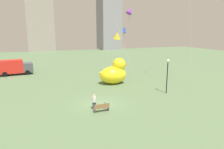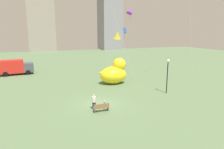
{
  "view_description": "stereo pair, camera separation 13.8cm",
  "coord_description": "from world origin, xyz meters",
  "px_view_note": "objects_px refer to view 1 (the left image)",
  "views": [
    {
      "loc": [
        -6.32,
        -20.78,
        8.07
      ],
      "look_at": [
        2.58,
        3.01,
        2.65
      ],
      "focal_mm": 32.31,
      "sensor_mm": 36.0,
      "label": 1
    },
    {
      "loc": [
        -6.19,
        -20.83,
        8.07
      ],
      "look_at": [
        2.58,
        3.01,
        2.65
      ],
      "focal_mm": 32.31,
      "sensor_mm": 36.0,
      "label": 2
    }
  ],
  "objects_px": {
    "person_adult": "(94,101)",
    "kite_purple": "(130,11)",
    "person_child": "(105,104)",
    "kite_yellow": "(117,35)",
    "lamppost": "(167,70)",
    "box_truck": "(14,67)",
    "kite_blue": "(124,31)",
    "giant_inflatable_duck": "(114,73)",
    "park_bench": "(102,107)"
  },
  "relations": [
    {
      "from": "person_adult",
      "to": "kite_purple",
      "type": "relative_size",
      "value": 0.13
    },
    {
      "from": "person_child",
      "to": "kite_yellow",
      "type": "bearing_deg",
      "value": 61.99
    },
    {
      "from": "lamppost",
      "to": "box_truck",
      "type": "xyz_separation_m",
      "value": [
        -20.11,
        19.94,
        -1.7
      ]
    },
    {
      "from": "kite_blue",
      "to": "giant_inflatable_duck",
      "type": "bearing_deg",
      "value": -119.34
    },
    {
      "from": "park_bench",
      "to": "box_truck",
      "type": "height_order",
      "value": "box_truck"
    },
    {
      "from": "giant_inflatable_duck",
      "to": "person_adult",
      "type": "bearing_deg",
      "value": -122.01
    },
    {
      "from": "person_child",
      "to": "giant_inflatable_duck",
      "type": "bearing_deg",
      "value": 63.85
    },
    {
      "from": "box_truck",
      "to": "kite_purple",
      "type": "relative_size",
      "value": 0.51
    },
    {
      "from": "park_bench",
      "to": "lamppost",
      "type": "distance_m",
      "value": 10.9
    },
    {
      "from": "kite_purple",
      "to": "kite_blue",
      "type": "bearing_deg",
      "value": 72.37
    },
    {
      "from": "person_adult",
      "to": "kite_blue",
      "type": "distance_m",
      "value": 28.18
    },
    {
      "from": "kite_yellow",
      "to": "person_adult",
      "type": "bearing_deg",
      "value": -123.42
    },
    {
      "from": "giant_inflatable_duck",
      "to": "person_child",
      "type": "bearing_deg",
      "value": -116.15
    },
    {
      "from": "person_adult",
      "to": "person_child",
      "type": "relative_size",
      "value": 1.71
    },
    {
      "from": "park_bench",
      "to": "kite_blue",
      "type": "xyz_separation_m",
      "value": [
        13.26,
        24.39,
        7.82
      ]
    },
    {
      "from": "box_truck",
      "to": "kite_purple",
      "type": "distance_m",
      "value": 24.12
    },
    {
      "from": "kite_blue",
      "to": "kite_yellow",
      "type": "distance_m",
      "value": 15.27
    },
    {
      "from": "person_adult",
      "to": "kite_yellow",
      "type": "distance_m",
      "value": 13.68
    },
    {
      "from": "giant_inflatable_duck",
      "to": "kite_blue",
      "type": "xyz_separation_m",
      "value": [
        7.89,
        14.04,
        6.57
      ]
    },
    {
      "from": "person_child",
      "to": "kite_blue",
      "type": "height_order",
      "value": "kite_blue"
    },
    {
      "from": "person_child",
      "to": "giant_inflatable_duck",
      "type": "xyz_separation_m",
      "value": [
        4.81,
        9.79,
        1.19
      ]
    },
    {
      "from": "park_bench",
      "to": "kite_yellow",
      "type": "distance_m",
      "value": 14.36
    },
    {
      "from": "kite_purple",
      "to": "kite_yellow",
      "type": "xyz_separation_m",
      "value": [
        -4.6,
        -5.33,
        -4.27
      ]
    },
    {
      "from": "kite_purple",
      "to": "giant_inflatable_duck",
      "type": "bearing_deg",
      "value": -131.94
    },
    {
      "from": "person_child",
      "to": "kite_purple",
      "type": "bearing_deg",
      "value": 57.21
    },
    {
      "from": "park_bench",
      "to": "kite_purple",
      "type": "xyz_separation_m",
      "value": [
        10.67,
        16.26,
        11.32
      ]
    },
    {
      "from": "park_bench",
      "to": "box_truck",
      "type": "distance_m",
      "value": 25.19
    },
    {
      "from": "person_child",
      "to": "lamppost",
      "type": "relative_size",
      "value": 0.21
    },
    {
      "from": "person_child",
      "to": "giant_inflatable_duck",
      "type": "height_order",
      "value": "giant_inflatable_duck"
    },
    {
      "from": "park_bench",
      "to": "person_adult",
      "type": "xyz_separation_m",
      "value": [
        -0.51,
        0.95,
        0.43
      ]
    },
    {
      "from": "park_bench",
      "to": "person_child",
      "type": "xyz_separation_m",
      "value": [
        0.56,
        0.57,
        0.06
      ]
    },
    {
      "from": "kite_purple",
      "to": "kite_blue",
      "type": "xyz_separation_m",
      "value": [
        2.58,
        8.13,
        -3.5
      ]
    },
    {
      "from": "lamppost",
      "to": "kite_yellow",
      "type": "height_order",
      "value": "kite_yellow"
    },
    {
      "from": "kite_blue",
      "to": "person_adult",
      "type": "bearing_deg",
      "value": -120.43
    },
    {
      "from": "box_truck",
      "to": "park_bench",
      "type": "bearing_deg",
      "value": -66.54
    },
    {
      "from": "kite_purple",
      "to": "box_truck",
      "type": "bearing_deg",
      "value": 161.73
    },
    {
      "from": "person_child",
      "to": "kite_purple",
      "type": "height_order",
      "value": "kite_purple"
    },
    {
      "from": "giant_inflatable_duck",
      "to": "kite_blue",
      "type": "height_order",
      "value": "kite_blue"
    },
    {
      "from": "lamppost",
      "to": "kite_blue",
      "type": "height_order",
      "value": "kite_blue"
    },
    {
      "from": "person_adult",
      "to": "person_child",
      "type": "distance_m",
      "value": 1.2
    },
    {
      "from": "box_truck",
      "to": "kite_purple",
      "type": "bearing_deg",
      "value": -18.27
    },
    {
      "from": "giant_inflatable_duck",
      "to": "box_truck",
      "type": "height_order",
      "value": "giant_inflatable_duck"
    },
    {
      "from": "giant_inflatable_duck",
      "to": "lamppost",
      "type": "relative_size",
      "value": 1.07
    },
    {
      "from": "kite_yellow",
      "to": "box_truck",
      "type": "bearing_deg",
      "value": 142.94
    },
    {
      "from": "person_child",
      "to": "person_adult",
      "type": "bearing_deg",
      "value": 160.42
    },
    {
      "from": "person_adult",
      "to": "lamppost",
      "type": "height_order",
      "value": "lamppost"
    },
    {
      "from": "giant_inflatable_duck",
      "to": "kite_yellow",
      "type": "bearing_deg",
      "value": 39.17
    },
    {
      "from": "park_bench",
      "to": "giant_inflatable_duck",
      "type": "relative_size",
      "value": 0.33
    },
    {
      "from": "lamppost",
      "to": "kite_yellow",
      "type": "relative_size",
      "value": 0.55
    },
    {
      "from": "park_bench",
      "to": "person_child",
      "type": "bearing_deg",
      "value": 45.33
    }
  ]
}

